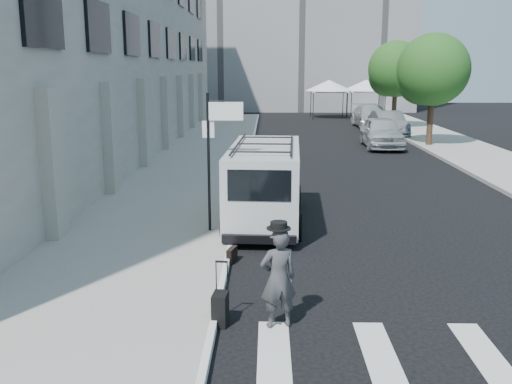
{
  "coord_description": "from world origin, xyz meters",
  "views": [
    {
      "loc": [
        -1.1,
        -10.93,
        4.27
      ],
      "look_at": [
        -1.39,
        2.56,
        1.3
      ],
      "focal_mm": 40.0,
      "sensor_mm": 36.0,
      "label": 1
    }
  ],
  "objects_px": {
    "parked_car_c": "(371,116)",
    "parked_car_a": "(382,132)",
    "parked_car_b": "(388,124)",
    "businessman": "(278,279)",
    "suitcase": "(220,309)",
    "briefcase": "(232,255)",
    "cargo_van": "(265,182)"
  },
  "relations": [
    {
      "from": "briefcase",
      "to": "parked_car_a",
      "type": "relative_size",
      "value": 0.09
    },
    {
      "from": "suitcase",
      "to": "parked_car_c",
      "type": "bearing_deg",
      "value": 81.93
    },
    {
      "from": "parked_car_a",
      "to": "parked_car_c",
      "type": "distance_m",
      "value": 10.45
    },
    {
      "from": "parked_car_a",
      "to": "suitcase",
      "type": "bearing_deg",
      "value": -105.83
    },
    {
      "from": "cargo_van",
      "to": "businessman",
      "type": "bearing_deg",
      "value": -85.18
    },
    {
      "from": "briefcase",
      "to": "parked_car_b",
      "type": "xyz_separation_m",
      "value": [
        8.33,
        23.95,
        0.61
      ]
    },
    {
      "from": "briefcase",
      "to": "cargo_van",
      "type": "xyz_separation_m",
      "value": [
        0.71,
        3.56,
        0.95
      ]
    },
    {
      "from": "businessman",
      "to": "cargo_van",
      "type": "relative_size",
      "value": 0.3
    },
    {
      "from": "parked_car_c",
      "to": "suitcase",
      "type": "bearing_deg",
      "value": -106.65
    },
    {
      "from": "businessman",
      "to": "parked_car_c",
      "type": "bearing_deg",
      "value": -119.82
    },
    {
      "from": "suitcase",
      "to": "parked_car_a",
      "type": "xyz_separation_m",
      "value": [
        6.9,
        21.81,
        0.54
      ]
    },
    {
      "from": "parked_car_c",
      "to": "parked_car_a",
      "type": "bearing_deg",
      "value": -99.36
    },
    {
      "from": "briefcase",
      "to": "cargo_van",
      "type": "height_order",
      "value": "cargo_van"
    },
    {
      "from": "parked_car_a",
      "to": "cargo_van",
      "type": "bearing_deg",
      "value": -110.52
    },
    {
      "from": "businessman",
      "to": "parked_car_a",
      "type": "height_order",
      "value": "businessman"
    },
    {
      "from": "briefcase",
      "to": "parked_car_c",
      "type": "relative_size",
      "value": 0.08
    },
    {
      "from": "parked_car_a",
      "to": "parked_car_b",
      "type": "relative_size",
      "value": 1.03
    },
    {
      "from": "cargo_van",
      "to": "parked_car_b",
      "type": "distance_m",
      "value": 21.77
    },
    {
      "from": "cargo_van",
      "to": "parked_car_a",
      "type": "xyz_separation_m",
      "value": [
        6.19,
        15.12,
        -0.29
      ]
    },
    {
      "from": "businessman",
      "to": "suitcase",
      "type": "bearing_deg",
      "value": -20.26
    },
    {
      "from": "briefcase",
      "to": "suitcase",
      "type": "bearing_deg",
      "value": -74.76
    },
    {
      "from": "parked_car_a",
      "to": "parked_car_b",
      "type": "height_order",
      "value": "parked_car_a"
    },
    {
      "from": "businessman",
      "to": "suitcase",
      "type": "height_order",
      "value": "businessman"
    },
    {
      "from": "parked_car_c",
      "to": "briefcase",
      "type": "bearing_deg",
      "value": -108.11
    },
    {
      "from": "parked_car_a",
      "to": "parked_car_c",
      "type": "height_order",
      "value": "parked_car_a"
    },
    {
      "from": "briefcase",
      "to": "suitcase",
      "type": "relative_size",
      "value": 0.41
    },
    {
      "from": "parked_car_a",
      "to": "parked_car_b",
      "type": "bearing_deg",
      "value": 76.6
    },
    {
      "from": "cargo_van",
      "to": "parked_car_a",
      "type": "height_order",
      "value": "cargo_van"
    },
    {
      "from": "parked_car_a",
      "to": "parked_car_c",
      "type": "bearing_deg",
      "value": 84.79
    },
    {
      "from": "suitcase",
      "to": "parked_car_c",
      "type": "height_order",
      "value": "parked_car_c"
    },
    {
      "from": "cargo_van",
      "to": "suitcase",
      "type": "bearing_deg",
      "value": -93.47
    },
    {
      "from": "briefcase",
      "to": "suitcase",
      "type": "distance_m",
      "value": 3.14
    }
  ]
}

